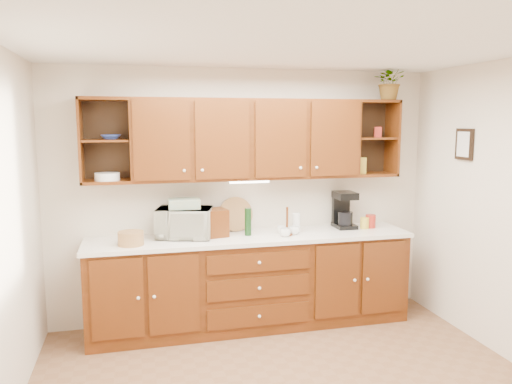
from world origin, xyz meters
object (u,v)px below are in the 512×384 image
coffee_maker (344,210)px  potted_plant (390,82)px  bread_box (207,223)px  microwave (184,223)px

coffee_maker → potted_plant: potted_plant is taller
bread_box → potted_plant: size_ratio=1.02×
coffee_maker → potted_plant: (0.45, -0.06, 1.35)m
microwave → bread_box: 0.22m
bread_box → coffee_maker: bearing=-7.9°
potted_plant → bread_box: bearing=-179.1°
coffee_maker → potted_plant: size_ratio=1.03×
coffee_maker → potted_plant: 1.43m
coffee_maker → bread_box: bearing=-174.9°
microwave → coffee_maker: coffee_maker is taller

